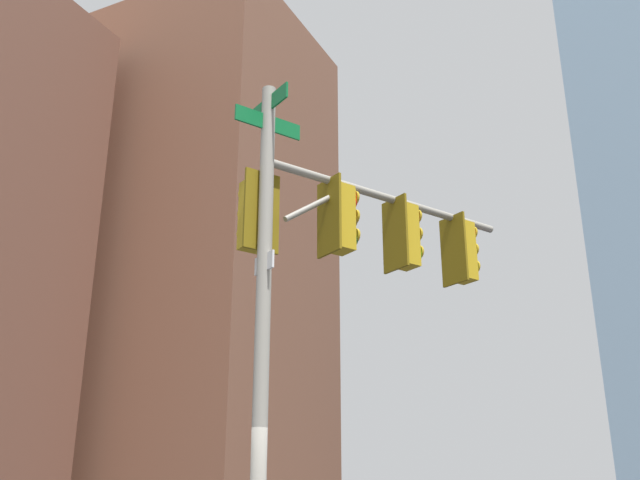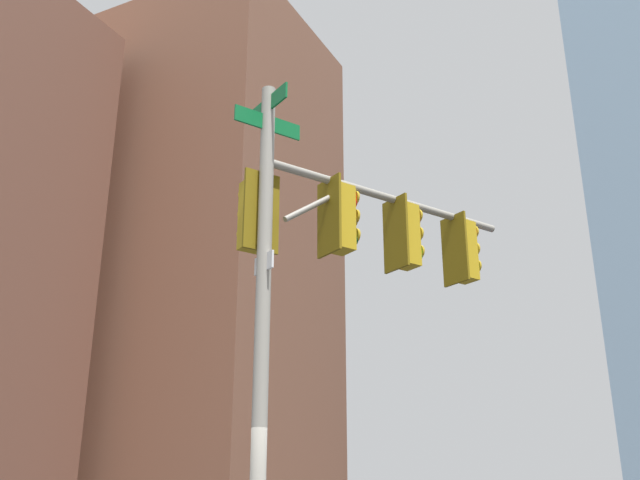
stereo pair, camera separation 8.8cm
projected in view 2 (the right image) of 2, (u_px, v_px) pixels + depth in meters
signal_pole_assembly at (344, 252)px, 10.61m from camera, size 2.78×4.45×7.26m
building_brick_midblock at (204, 260)px, 62.02m from camera, size 18.21×17.24×43.06m
building_brick_farside at (188, 299)px, 69.01m from camera, size 22.24×16.81×40.70m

